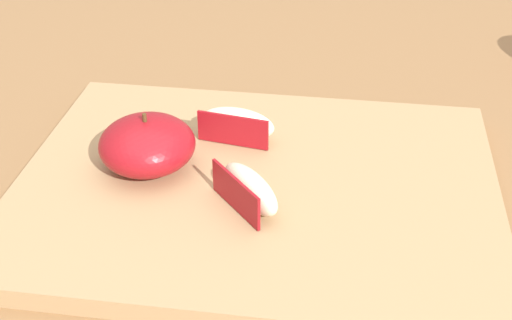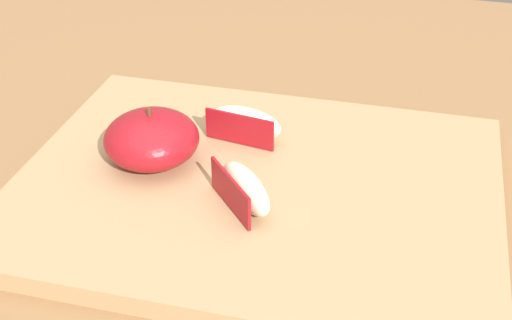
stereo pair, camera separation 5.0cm
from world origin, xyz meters
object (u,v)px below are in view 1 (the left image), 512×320
apple_half_skin_up (147,144)px  apple_wedge_back (237,124)px  apple_wedge_middle (248,189)px  cutting_board (256,188)px

apple_half_skin_up → apple_wedge_back: apple_half_skin_up is taller
apple_wedge_middle → apple_wedge_back: bearing=104.5°
cutting_board → apple_wedge_middle: size_ratio=5.95×
cutting_board → apple_wedge_back: (-0.03, 0.06, 0.02)m
apple_wedge_back → apple_half_skin_up: bearing=-139.5°
cutting_board → apple_wedge_middle: apple_wedge_middle is taller
cutting_board → apple_half_skin_up: 0.10m
cutting_board → apple_half_skin_up: (-0.09, 0.01, 0.03)m
apple_half_skin_up → apple_wedge_middle: bearing=-24.5°
apple_half_skin_up → apple_wedge_middle: apple_half_skin_up is taller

